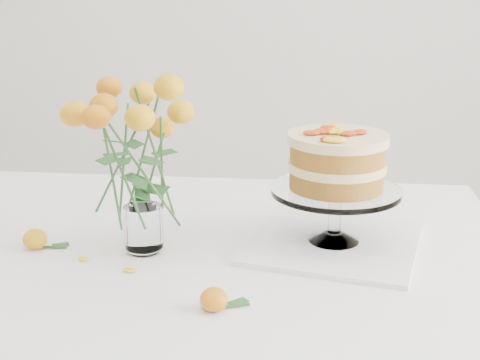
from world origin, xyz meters
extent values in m
cube|color=tan|center=(0.00, 0.00, 0.73)|extent=(1.40, 0.90, 0.04)
cylinder|color=tan|center=(0.62, 0.37, 0.35)|extent=(0.06, 0.06, 0.71)
cube|color=white|center=(0.00, 0.00, 0.75)|extent=(1.42, 0.92, 0.01)
cube|color=white|center=(0.00, 0.46, 0.65)|extent=(1.42, 0.01, 0.20)
cube|color=white|center=(0.35, 0.02, 0.76)|extent=(0.39, 0.39, 0.01)
cylinder|color=white|center=(0.35, 0.02, 0.83)|extent=(0.03, 0.03, 0.08)
cylinder|color=white|center=(0.35, 0.02, 0.87)|extent=(0.25, 0.25, 0.01)
cylinder|color=#A76A25|center=(0.35, 0.02, 0.90)|extent=(0.23, 0.23, 0.04)
cylinder|color=#F8E3A0|center=(0.35, 0.02, 0.92)|extent=(0.24, 0.24, 0.02)
cylinder|color=#A76A25|center=(0.35, 0.02, 0.95)|extent=(0.23, 0.23, 0.04)
cylinder|color=#F8E3A0|center=(0.35, 0.02, 0.98)|extent=(0.25, 0.25, 0.02)
cylinder|color=white|center=(-0.01, -0.05, 0.76)|extent=(0.06, 0.06, 0.01)
cylinder|color=white|center=(-0.01, -0.05, 0.81)|extent=(0.07, 0.07, 0.09)
ellipsoid|color=#FDA716|center=(-0.23, -0.05, 0.78)|extent=(0.05, 0.05, 0.04)
cylinder|color=#285421|center=(-0.20, -0.05, 0.76)|extent=(0.06, 0.01, 0.00)
ellipsoid|color=#CA5F09|center=(0.15, -0.27, 0.78)|extent=(0.05, 0.05, 0.04)
cylinder|color=#285421|center=(0.18, -0.26, 0.76)|extent=(0.05, 0.02, 0.00)
ellipsoid|color=yellow|center=(-0.12, -0.10, 0.76)|extent=(0.03, 0.02, 0.00)
ellipsoid|color=yellow|center=(-0.02, -0.14, 0.76)|extent=(0.03, 0.02, 0.00)
camera|label=1|loc=(0.30, -1.23, 1.27)|focal=50.00mm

